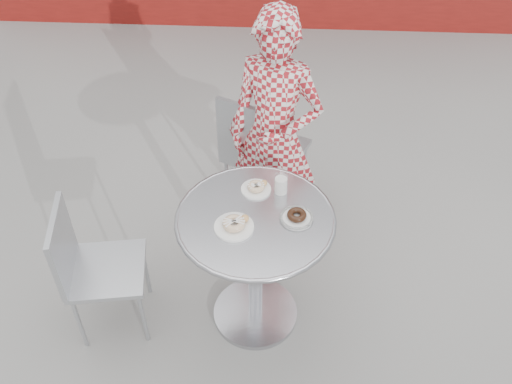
# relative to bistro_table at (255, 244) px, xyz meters

# --- Properties ---
(ground) EXTENTS (60.00, 60.00, 0.00)m
(ground) POSITION_rel_bistro_table_xyz_m (0.03, -0.01, -0.60)
(ground) COLOR gray
(ground) RESTS_ON ground
(bistro_table) EXTENTS (0.79, 0.79, 0.80)m
(bistro_table) POSITION_rel_bistro_table_xyz_m (0.00, 0.00, 0.00)
(bistro_table) COLOR silver
(bistro_table) RESTS_ON ground
(chair_far) EXTENTS (0.59, 0.60, 0.94)m
(chair_far) POSITION_rel_bistro_table_xyz_m (0.01, 0.91, -0.32)
(chair_far) COLOR #A9ACB1
(chair_far) RESTS_ON ground
(chair_left) EXTENTS (0.45, 0.45, 0.83)m
(chair_left) POSITION_rel_bistro_table_xyz_m (-0.80, -0.06, -0.35)
(chair_left) COLOR #A9ACB1
(chair_left) RESTS_ON ground
(seated_person) EXTENTS (0.65, 0.53, 1.54)m
(seated_person) POSITION_rel_bistro_table_xyz_m (0.07, 0.71, 0.16)
(seated_person) COLOR maroon
(seated_person) RESTS_ON ground
(plate_far) EXTENTS (0.15, 0.15, 0.04)m
(plate_far) POSITION_rel_bistro_table_xyz_m (-0.01, 0.20, 0.21)
(plate_far) COLOR white
(plate_far) RESTS_ON bistro_table
(plate_near) EXTENTS (0.19, 0.19, 0.05)m
(plate_near) POSITION_rel_bistro_table_xyz_m (-0.10, -0.07, 0.22)
(plate_near) COLOR white
(plate_near) RESTS_ON bistro_table
(plate_checker) EXTENTS (0.17, 0.17, 0.04)m
(plate_checker) POSITION_rel_bistro_table_xyz_m (0.20, 0.00, 0.21)
(plate_checker) COLOR white
(plate_checker) RESTS_ON bistro_table
(milk_cup) EXTENTS (0.07, 0.07, 0.11)m
(milk_cup) POSITION_rel_bistro_table_xyz_m (0.12, 0.19, 0.25)
(milk_cup) COLOR white
(milk_cup) RESTS_ON bistro_table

